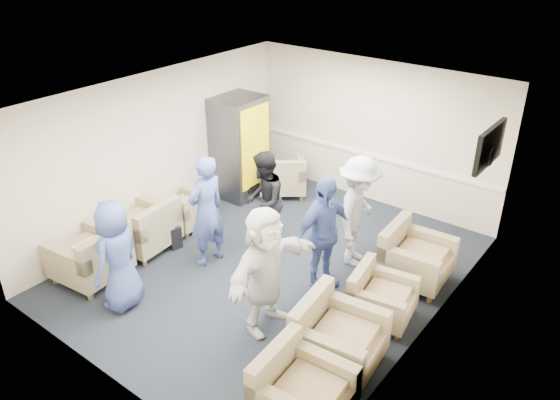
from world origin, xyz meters
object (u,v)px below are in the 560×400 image
Objects in this scene: armchair_right_midnear at (335,339)px; person_back_left at (264,201)px; armchair_left_far at (188,211)px; person_back_right at (358,212)px; armchair_left_near at (93,258)px; person_front_right at (266,270)px; person_mid_right at (323,234)px; person_front_left at (117,255)px; armchair_left_mid at (145,229)px; armchair_corner at (282,178)px; person_mid_left at (206,211)px; armchair_right_near at (299,393)px; armchair_right_midfar at (379,298)px; vending_machine at (240,147)px; armchair_right_far at (413,258)px.

person_back_left reaches higher than armchair_right_midnear.
armchair_left_far is 3.08m from person_back_right.
person_front_right is at bearing 100.17° from armchair_left_near.
person_mid_right is (-1.01, 1.24, 0.51)m from armchair_right_midnear.
person_back_left is (0.60, 2.42, 0.02)m from person_front_left.
armchair_left_mid is at bearing 78.21° from armchair_right_midnear.
armchair_left_mid is 0.82× the size of armchair_corner.
person_back_right is at bearing -4.60° from person_front_right.
armchair_right_midnear is at bearing -92.70° from person_front_right.
person_mid_left is at bearing 112.76° from person_back_right.
armchair_left_far is at bearing 57.13° from armchair_right_near.
armchair_left_far is 3.05m from person_front_right.
armchair_left_far is 0.42× the size of person_mid_left.
armchair_right_midnear reaches higher than armchair_right_midfar.
armchair_left_mid is 3.93m from armchair_right_midfar.
armchair_right_midfar is 1.18m from person_mid_right.
person_front_right is at bearing 65.62° from armchair_left_far.
vending_machine is at bearing 57.04° from armchair_right_midfar.
person_back_left is at bearing 49.33° from armchair_right_midnear.
person_mid_left is at bearing 61.14° from armchair_left_far.
person_back_right is at bearing 128.59° from armchair_left_near.
armchair_right_midnear is 0.54× the size of vending_machine.
vending_machine is 1.18× the size of person_back_left.
person_mid_left reaches higher than armchair_left_far.
armchair_left_near is 1.36× the size of armchair_left_far.
armchair_left_far is at bearing 66.26° from person_front_right.
armchair_right_far is 0.56× the size of person_front_right.
armchair_left_mid is 1.13× the size of armchair_right_midfar.
person_mid_left is (1.01, 1.42, 0.53)m from armchair_left_near.
person_back_left is at bearing 161.03° from person_mid_left.
armchair_left_near is at bearing 93.80° from armchair_right_midnear.
person_mid_left is (-2.79, -0.40, 0.59)m from armchair_right_midfar.
armchair_corner is 2.71m from person_mid_left.
armchair_right_midfar is 0.54× the size of person_back_left.
armchair_left_far is at bearing -172.90° from person_front_left.
person_front_right is at bearing 79.26° from armchair_left_mid.
person_back_right reaches higher than armchair_left_mid.
armchair_left_mid is at bearing -158.32° from person_front_left.
armchair_corner is at bearing 48.68° from person_back_right.
person_back_left is 1.53m from person_back_right.
armchair_left_far is 2.89m from person_mid_right.
armchair_left_near is at bearing -2.15° from armchair_left_mid.
armchair_left_far is 0.43× the size of person_front_right.
armchair_right_near is at bearing 80.83° from armchair_left_near.
person_back_left is (0.93, -1.71, 0.48)m from armchair_corner.
person_mid_right is at bearing 130.38° from armchair_right_far.
person_back_left is at bearing 150.69° from person_front_left.
person_back_right is 1.02× the size of person_front_right.
armchair_right_midfar is 1.49m from person_back_right.
person_mid_right is at bearing 121.14° from person_front_left.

